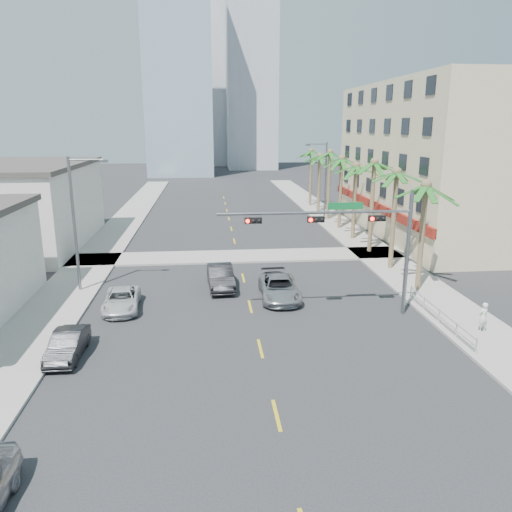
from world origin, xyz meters
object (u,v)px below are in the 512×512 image
(car_parked_far, at_px, (122,300))
(car_lane_center, at_px, (279,288))
(car_lane_left, at_px, (221,277))
(traffic_signal_mast, at_px, (355,232))
(pedestrian, at_px, (483,317))
(car_parked_mid, at_px, (68,345))
(car_lane_right, at_px, (278,286))

(car_parked_far, height_order, car_lane_center, car_lane_center)
(car_parked_far, bearing_deg, car_lane_left, 27.34)
(traffic_signal_mast, bearing_deg, car_parked_far, 170.45)
(traffic_signal_mast, height_order, pedestrian, traffic_signal_mast)
(car_parked_mid, relative_size, pedestrian, 2.38)
(car_parked_mid, xyz_separation_m, pedestrian, (21.48, 0.68, 0.33))
(car_lane_center, xyz_separation_m, pedestrian, (10.08, -6.64, 0.25))
(traffic_signal_mast, xyz_separation_m, pedestrian, (6.30, -3.30, -4.09))
(car_lane_left, bearing_deg, pedestrian, -37.16)
(car_lane_center, distance_m, car_lane_right, 0.49)
(traffic_signal_mast, height_order, car_parked_far, traffic_signal_mast)
(car_lane_left, bearing_deg, car_lane_center, -38.44)
(car_lane_center, bearing_deg, car_parked_mid, -145.72)
(car_parked_mid, xyz_separation_m, car_lane_center, (11.40, 7.32, 0.08))
(traffic_signal_mast, relative_size, car_lane_left, 2.33)
(traffic_signal_mast, distance_m, pedestrian, 8.20)
(car_parked_far, relative_size, car_lane_center, 0.86)
(car_lane_center, height_order, car_lane_right, car_lane_center)
(car_parked_far, height_order, car_lane_left, car_lane_left)
(car_parked_mid, relative_size, car_lane_left, 0.82)
(car_parked_mid, bearing_deg, car_lane_left, 52.77)
(car_lane_center, bearing_deg, pedestrian, -31.78)
(car_parked_far, bearing_deg, pedestrian, -19.23)
(traffic_signal_mast, bearing_deg, car_parked_mid, -165.32)
(traffic_signal_mast, height_order, car_lane_right, traffic_signal_mast)
(car_lane_left, height_order, car_lane_center, car_lane_left)
(car_lane_center, relative_size, car_lane_right, 1.10)
(car_parked_far, relative_size, pedestrian, 2.72)
(car_lane_left, xyz_separation_m, car_lane_center, (3.72, -2.61, -0.06))
(car_lane_left, bearing_deg, car_parked_far, -152.42)
(car_lane_right, bearing_deg, car_parked_mid, -147.71)
(car_parked_mid, height_order, car_lane_right, car_lane_right)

